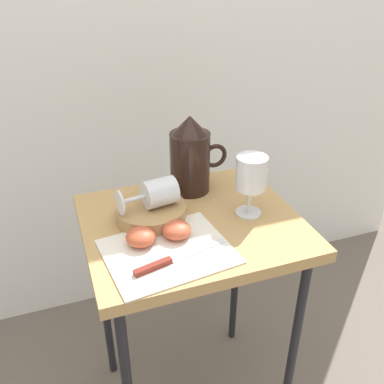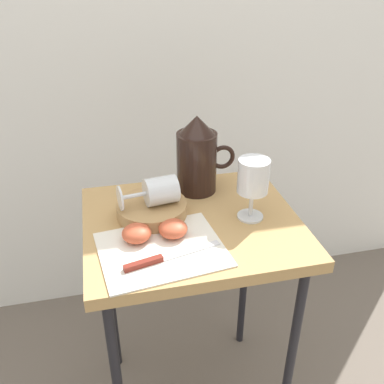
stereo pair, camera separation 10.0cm
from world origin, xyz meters
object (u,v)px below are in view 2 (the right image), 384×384
at_px(table, 192,245).
at_px(basket_tray, 152,209).
at_px(apple_half_left, 137,233).
at_px(apple_half_right, 173,229).
at_px(pitcher, 197,161).
at_px(wine_glass_tipped_near, 159,191).
at_px(knife, 159,259).
at_px(wine_glass_upright, 253,179).

relative_size(table, basket_tray, 3.91).
bearing_deg(apple_half_left, apple_half_right, -0.44).
relative_size(pitcher, wine_glass_tipped_near, 1.42).
bearing_deg(knife, wine_glass_upright, 26.47).
bearing_deg(wine_glass_tipped_near, apple_half_left, -124.95).
xyz_separation_m(basket_tray, apple_half_left, (-0.05, -0.10, 0.00)).
relative_size(wine_glass_upright, apple_half_right, 2.35).
bearing_deg(apple_half_left, knife, -66.74).
relative_size(table, apple_half_left, 10.19).
distance_m(wine_glass_upright, knife, 0.29).
distance_m(table, apple_half_left, 0.18).
bearing_deg(wine_glass_tipped_near, knife, -99.65).
height_order(table, wine_glass_upright, wine_glass_upright).
bearing_deg(wine_glass_upright, apple_half_right, -169.10).
relative_size(basket_tray, knife, 0.79).
distance_m(basket_tray, wine_glass_tipped_near, 0.05).
height_order(table, basket_tray, basket_tray).
xyz_separation_m(table, apple_half_left, (-0.14, -0.05, 0.10)).
bearing_deg(table, knife, -126.52).
height_order(pitcher, apple_half_left, pitcher).
bearing_deg(pitcher, table, -107.93).
height_order(wine_glass_upright, apple_half_right, wine_glass_upright).
distance_m(table, basket_tray, 0.14).
distance_m(pitcher, wine_glass_upright, 0.19).
xyz_separation_m(pitcher, wine_glass_tipped_near, (-0.12, -0.11, -0.02)).
xyz_separation_m(basket_tray, wine_glass_upright, (0.23, -0.06, 0.09)).
relative_size(wine_glass_upright, apple_half_left, 2.35).
relative_size(wine_glass_tipped_near, apple_half_left, 2.25).
xyz_separation_m(basket_tray, knife, (-0.01, -0.18, -0.01)).
relative_size(wine_glass_upright, wine_glass_tipped_near, 1.05).
xyz_separation_m(wine_glass_upright, wine_glass_tipped_near, (-0.22, 0.06, -0.04)).
bearing_deg(pitcher, apple_half_right, -117.33).
distance_m(wine_glass_tipped_near, apple_half_right, 0.11).
height_order(wine_glass_tipped_near, knife, wine_glass_tipped_near).
bearing_deg(wine_glass_tipped_near, basket_tray, 171.27).
distance_m(wine_glass_upright, apple_half_left, 0.30).
distance_m(pitcher, knife, 0.33).
bearing_deg(apple_half_left, basket_tray, 63.77).
bearing_deg(knife, pitcher, 62.21).
xyz_separation_m(apple_half_right, knife, (-0.05, -0.08, -0.01)).
bearing_deg(table, apple_half_right, -135.77).
distance_m(table, wine_glass_tipped_near, 0.17).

